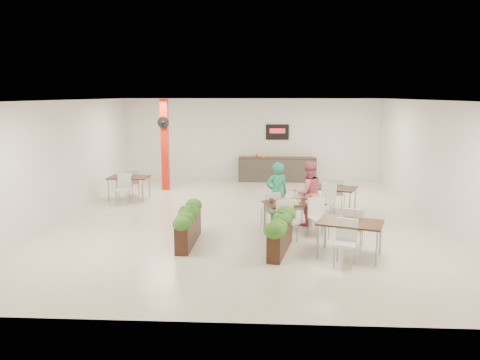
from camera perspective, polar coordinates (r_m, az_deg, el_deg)
name	(u,v)px	position (r m, az deg, el deg)	size (l,w,h in m)	color
ground	(246,218)	(12.89, 0.69, -4.67)	(12.00, 12.00, 0.00)	beige
room_shell	(246,145)	(12.52, 0.71, 4.24)	(10.10, 12.10, 3.22)	white
red_column	(165,144)	(16.69, -9.14, 4.38)	(0.40, 0.41, 3.20)	red
service_counter	(277,169)	(18.32, 4.54, 1.38)	(3.00, 0.64, 2.20)	#322F2D
main_table	(293,207)	(11.55, 6.53, -3.26)	(1.69, 1.93, 0.92)	black
diner_man	(277,194)	(12.13, 4.51, -1.66)	(0.60, 0.39, 1.64)	#239B71
diner_woman	(308,193)	(12.18, 8.28, -1.61)	(0.82, 0.64, 1.68)	#EA688A
planter_left	(188,222)	(10.69, -6.31, -5.11)	(0.43, 1.86, 0.97)	black
planter_right	(281,230)	(10.12, 4.96, -6.08)	(0.68, 1.74, 0.92)	black
side_table_a	(129,180)	(15.44, -13.39, -0.03)	(1.28, 1.64, 0.92)	black
side_table_b	(333,191)	(13.60, 11.23, -1.32)	(1.49, 1.66, 0.92)	black
side_table_c	(350,227)	(10.02, 13.27, -5.61)	(1.51, 1.67, 0.92)	black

